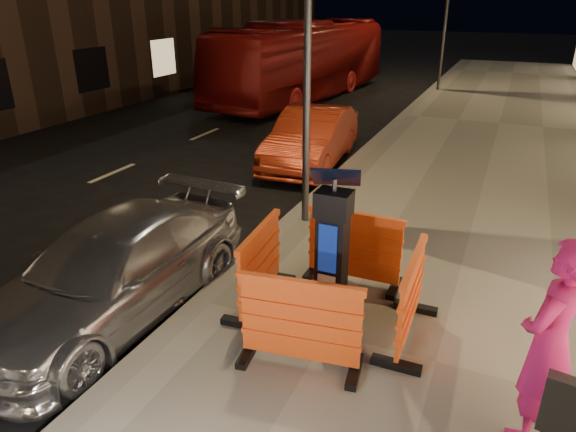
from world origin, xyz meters
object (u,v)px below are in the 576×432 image
at_px(barrier_back, 354,248).
at_px(car_red, 311,164).
at_px(parking_kiosk, 332,250).
at_px(barrier_bldgside, 411,299).
at_px(car_silver, 120,310).
at_px(bus_doubledecker, 303,98).
at_px(barrier_front, 301,324).
at_px(man, 549,344).
at_px(barrier_kerbside, 260,266).

height_order(barrier_back, car_red, barrier_back).
xyz_separation_m(parking_kiosk, barrier_bldgside, (0.95, 0.00, -0.41)).
height_order(car_silver, bus_doubledecker, bus_doubledecker).
xyz_separation_m(barrier_front, bus_doubledecker, (-6.18, 15.25, -0.67)).
height_order(barrier_front, car_red, barrier_front).
xyz_separation_m(barrier_front, man, (2.26, -0.03, 0.46)).
distance_m(barrier_front, man, 2.31).
xyz_separation_m(barrier_front, barrier_bldgside, (0.95, 0.95, 0.00)).
xyz_separation_m(barrier_back, man, (2.26, -1.93, 0.46)).
height_order(car_red, man, man).
relative_size(barrier_front, bus_doubledecker, 0.13).
distance_m(barrier_front, car_silver, 2.74).
bearing_deg(barrier_front, man, -8.70).
height_order(barrier_bldgside, man, man).
relative_size(barrier_bldgside, man, 0.68).
bearing_deg(car_red, barrier_bldgside, -64.82).
bearing_deg(barrier_kerbside, car_red, 10.41).
bearing_deg(barrier_bldgside, man, -127.70).
distance_m(barrier_back, car_silver, 3.21).
height_order(car_red, bus_doubledecker, bus_doubledecker).
relative_size(barrier_front, man, 0.68).
bearing_deg(man, bus_doubledecker, -122.34).
bearing_deg(bus_doubledecker, barrier_kerbside, -64.05).
bearing_deg(man, car_silver, -64.02).
distance_m(car_red, bus_doubledecker, 8.83).
distance_m(parking_kiosk, barrier_back, 1.04).
bearing_deg(barrier_back, parking_kiosk, -90.03).
bearing_deg(bus_doubledecker, parking_kiosk, -60.77).
bearing_deg(barrier_front, barrier_bldgside, 36.97).
bearing_deg(barrier_bldgside, parking_kiosk, 88.97).
bearing_deg(barrier_kerbside, man, -111.95).
bearing_deg(man, parking_kiosk, -84.63).
distance_m(barrier_kerbside, car_red, 6.47).
bearing_deg(parking_kiosk, barrier_back, 86.97).
height_order(barrier_front, man, man).
distance_m(barrier_back, bus_doubledecker, 14.73).
bearing_deg(barrier_kerbside, barrier_front, -140.03).
distance_m(barrier_back, man, 3.01).
height_order(barrier_back, barrier_kerbside, same).
xyz_separation_m(barrier_front, car_red, (-2.66, 7.15, -0.67)).
bearing_deg(barrier_back, barrier_bldgside, -45.03).
bearing_deg(car_silver, barrier_back, 35.06).
distance_m(barrier_bldgside, bus_doubledecker, 15.99).
bearing_deg(barrier_front, car_silver, 167.46).
relative_size(car_silver, bus_doubledecker, 0.40).
bearing_deg(barrier_back, car_red, 116.86).
xyz_separation_m(barrier_front, barrier_back, (0.00, 1.90, 0.00)).
height_order(barrier_back, car_silver, barrier_back).
bearing_deg(parking_kiosk, barrier_bldgside, -3.03).
xyz_separation_m(bus_doubledecker, man, (8.45, -15.28, 1.13)).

